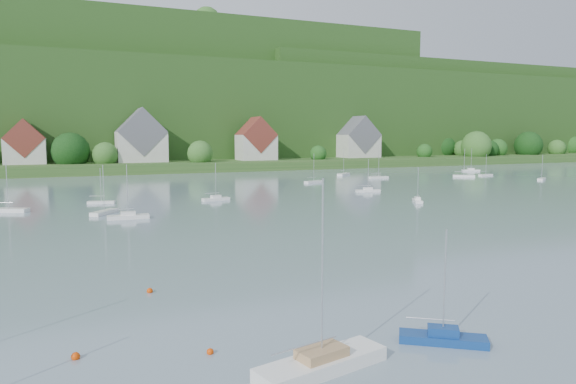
{
  "coord_description": "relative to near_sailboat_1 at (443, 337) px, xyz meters",
  "views": [
    {
      "loc": [
        -18.74,
        6.71,
        12.14
      ],
      "look_at": [
        10.3,
        75.0,
        4.0
      ],
      "focal_mm": 32.76,
      "sensor_mm": 36.0,
      "label": 1
    }
  ],
  "objects": [
    {
      "name": "near_sailboat_1",
      "position": [
        0.0,
        0.0,
        0.0
      ],
      "size": [
        4.9,
        4.03,
        6.76
      ],
      "rotation": [
        0.0,
        0.0,
        -0.61
      ],
      "color": "navy",
      "rests_on": "ground"
    },
    {
      "name": "village_building_1",
      "position": [
        -31.15,
        158.65,
        8.35
      ],
      "size": [
        12.0,
        9.36,
        14.0
      ],
      "color": "beige",
      "rests_on": "far_shore_strip"
    },
    {
      "name": "near_sailboat_2",
      "position": [
        -8.16,
        -0.49,
        0.1
      ],
      "size": [
        7.67,
        3.67,
        9.98
      ],
      "rotation": [
        0.0,
        0.0,
        0.23
      ],
      "color": "white",
      "rests_on": "ground"
    },
    {
      "name": "village_building_3",
      "position": [
        43.85,
        155.65,
        9.03
      ],
      "size": [
        13.0,
        10.4,
        15.5
      ],
      "color": "beige",
      "rests_on": "far_shore_strip"
    },
    {
      "name": "far_sailboat_cluster",
      "position": [
        15.37,
        87.57,
        -0.03
      ],
      "size": [
        203.02,
        74.96,
        8.53
      ],
      "color": "white",
      "rests_on": "ground"
    },
    {
      "name": "village_building_4",
      "position": [
        88.85,
        159.65,
        9.19
      ],
      "size": [
        15.0,
        10.4,
        16.5
      ],
      "color": "beige",
      "rests_on": "far_shore_strip"
    },
    {
      "name": "mooring_buoy_3",
      "position": [
        -14.29,
        16.82,
        -0.4
      ],
      "size": [
        0.47,
        0.47,
        0.47
      ],
      "primitive_type": "sphere",
      "color": "#E54105",
      "rests_on": "ground"
    },
    {
      "name": "village_building_2",
      "position": [
        3.85,
        157.65,
        9.87
      ],
      "size": [
        16.0,
        11.44,
        18.0
      ],
      "color": "beige",
      "rests_on": "far_shore_strip"
    },
    {
      "name": "mooring_buoy_1",
      "position": [
        -0.42,
        1.0,
        -0.4
      ],
      "size": [
        0.41,
        0.41,
        0.41
      ],
      "primitive_type": "sphere",
      "color": "white",
      "rests_on": "ground"
    },
    {
      "name": "far_shore_strip",
      "position": [
        -1.15,
        169.65,
        1.1
      ],
      "size": [
        600.0,
        60.0,
        3.0
      ],
      "primitive_type": "cube",
      "color": "#2B541F",
      "rests_on": "ground"
    },
    {
      "name": "forested_ridge",
      "position": [
        -0.76,
        238.22,
        22.49
      ],
      "size": [
        620.0,
        181.22,
        69.89
      ],
      "color": "#1B3B13",
      "rests_on": "ground"
    },
    {
      "name": "mooring_buoy_0",
      "position": [
        -12.91,
        3.86,
        -0.4
      ],
      "size": [
        0.4,
        0.4,
        0.4
      ],
      "primitive_type": "sphere",
      "color": "#E54105",
      "rests_on": "ground"
    },
    {
      "name": "mooring_buoy_5",
      "position": [
        -19.82,
        6.07,
        -0.4
      ],
      "size": [
        0.48,
        0.48,
        0.48
      ],
      "primitive_type": "sphere",
      "color": "#E54105",
      "rests_on": "ground"
    }
  ]
}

